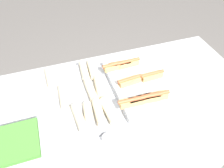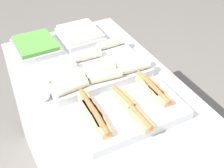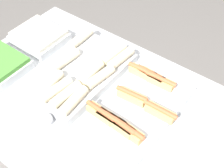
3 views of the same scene
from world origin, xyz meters
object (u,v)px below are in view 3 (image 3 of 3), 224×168
object	(u,v)px
tray_side_back	(39,37)
serving_spoon_near	(45,118)
tray_wraps	(80,72)
tray_hotdogs	(139,106)

from	to	relation	value
tray_side_back	serving_spoon_near	distance (m)	0.59
tray_wraps	serving_spoon_near	distance (m)	0.31
tray_hotdogs	serving_spoon_near	world-z (taller)	tray_hotdogs
serving_spoon_near	tray_wraps	bearing A→B (deg)	100.82
tray_wraps	tray_side_back	distance (m)	0.39
tray_wraps	tray_hotdogs	bearing A→B (deg)	0.07
tray_side_back	serving_spoon_near	bearing A→B (deg)	-41.53
tray_wraps	tray_side_back	world-z (taller)	tray_wraps
tray_wraps	serving_spoon_near	xyz separation A→B (m)	(0.06, -0.31, -0.01)
tray_side_back	serving_spoon_near	world-z (taller)	tray_side_back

